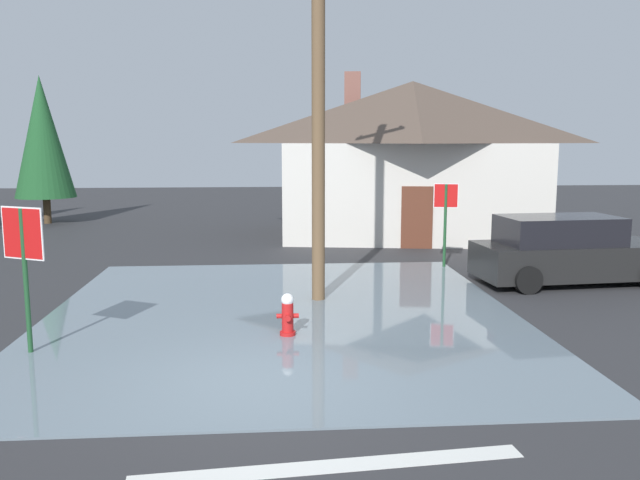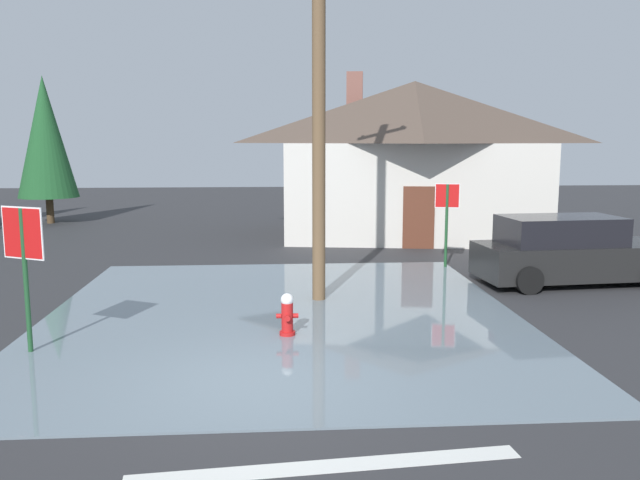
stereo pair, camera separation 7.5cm
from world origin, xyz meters
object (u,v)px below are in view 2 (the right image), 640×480
object	(u,v)px
fire_hydrant	(287,315)
pine_tree_short_left	(46,137)
stop_sign_far	(447,209)
parked_car	(569,252)
stop_sign_near	(24,249)
house	(413,156)
utility_pole	(319,74)

from	to	relation	value
fire_hydrant	pine_tree_short_left	distance (m)	19.56
stop_sign_far	parked_car	bearing A→B (deg)	-41.37
stop_sign_near	parked_car	distance (m)	11.99
house	parked_car	xyz separation A→B (m)	(2.06, -8.37, -2.09)
fire_hydrant	utility_pole	size ratio (longest dim) A/B	0.08
utility_pole	stop_sign_far	xyz separation A→B (m)	(3.70, 3.42, -3.17)
stop_sign_near	parked_car	bearing A→B (deg)	21.99
utility_pole	stop_sign_near	bearing A→B (deg)	-146.95
parked_car	pine_tree_short_left	world-z (taller)	pine_tree_short_left
utility_pole	parked_car	distance (m)	7.44
stop_sign_far	parked_car	xyz separation A→B (m)	(2.45, -2.16, -0.84)
fire_hydrant	parked_car	xyz separation A→B (m)	(6.88, 3.86, 0.40)
stop_sign_near	stop_sign_far	world-z (taller)	stop_sign_near
stop_sign_near	parked_car	xyz separation A→B (m)	(11.09, 4.48, -0.95)
pine_tree_short_left	utility_pole	bearing A→B (deg)	-53.88
stop_sign_near	fire_hydrant	size ratio (longest dim) A/B	3.07
stop_sign_far	house	world-z (taller)	house
stop_sign_near	utility_pole	world-z (taller)	utility_pole
fire_hydrant	house	bearing A→B (deg)	68.47
stop_sign_near	utility_pole	distance (m)	6.64
stop_sign_near	house	size ratio (longest dim) A/B	0.24
stop_sign_near	pine_tree_short_left	distance (m)	18.28
fire_hydrant	house	world-z (taller)	house
house	pine_tree_short_left	bearing A→B (deg)	162.58
fire_hydrant	stop_sign_far	xyz separation A→B (m)	(4.43, 6.02, 1.24)
parked_car	pine_tree_short_left	bearing A→B (deg)	141.95
stop_sign_near	stop_sign_far	size ratio (longest dim) A/B	1.05
utility_pole	pine_tree_short_left	world-z (taller)	utility_pole
stop_sign_near	fire_hydrant	distance (m)	4.46
parked_car	fire_hydrant	bearing A→B (deg)	-150.72
parked_car	house	bearing A→B (deg)	103.83
house	parked_car	world-z (taller)	house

